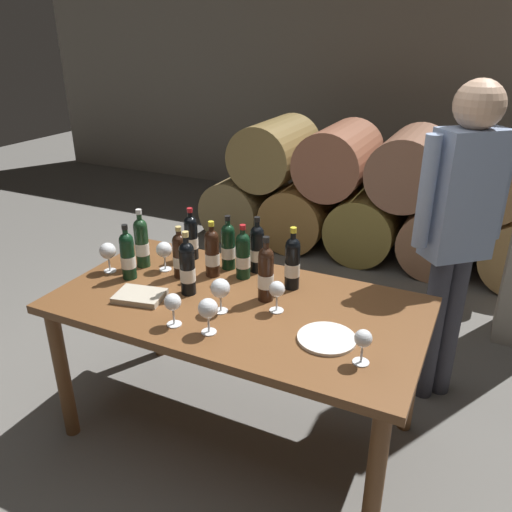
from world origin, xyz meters
TOP-DOWN VIEW (x-y plane):
  - ground_plane at (0.00, 0.00)m, footprint 14.00×14.00m
  - cellar_back_wall at (0.00, 4.20)m, footprint 10.00×0.24m
  - barrel_stack at (0.00, 2.60)m, footprint 3.12×0.90m
  - dining_table at (0.00, 0.00)m, footprint 1.70×0.90m
  - wine_bottle_0 at (-0.24, 0.19)m, footprint 0.07×0.07m
  - wine_bottle_1 at (-0.06, 0.33)m, footprint 0.07×0.07m
  - wine_bottle_2 at (-0.25, -0.03)m, footprint 0.07×0.07m
  - wine_bottle_3 at (-0.45, 0.33)m, footprint 0.07×0.07m
  - wine_bottle_4 at (-0.63, 0.13)m, footprint 0.07×0.07m
  - wine_bottle_5 at (-0.38, 0.11)m, footprint 0.07×0.07m
  - wine_bottle_6 at (0.11, 0.08)m, footprint 0.07×0.07m
  - wine_bottle_7 at (-0.60, -0.01)m, footprint 0.07×0.07m
  - wine_bottle_8 at (-0.09, 0.24)m, footprint 0.07×0.07m
  - wine_bottle_9 at (0.17, 0.24)m, footprint 0.07×0.07m
  - wine_bottle_10 at (-0.21, 0.30)m, footprint 0.07×0.07m
  - wine_glass_0 at (0.64, -0.22)m, footprint 0.07×0.07m
  - wine_glass_1 at (-0.02, -0.11)m, footprint 0.09×0.09m
  - wine_glass_2 at (0.20, 0.00)m, footprint 0.07×0.07m
  - wine_glass_3 at (0.02, -0.28)m, footprint 0.08×0.08m
  - wine_glass_4 at (-0.75, 0.00)m, footprint 0.08×0.08m
  - wine_glass_5 at (-0.15, -0.30)m, footprint 0.07×0.07m
  - wine_glass_6 at (-0.50, 0.14)m, footprint 0.08×0.08m
  - tasting_notebook at (-0.42, -0.17)m, footprint 0.25×0.20m
  - serving_plate at (0.47, -0.13)m, footprint 0.24×0.24m
  - sommelier_presenting at (0.85, 0.75)m, footprint 0.39×0.35m

SIDE VIEW (x-z plane):
  - ground_plane at x=0.00m, z-range 0.00..0.00m
  - barrel_stack at x=0.00m, z-range -0.03..1.12m
  - dining_table at x=0.00m, z-range 0.29..1.05m
  - serving_plate at x=0.47m, z-range 0.76..0.77m
  - tasting_notebook at x=-0.42m, z-range 0.76..0.79m
  - wine_glass_0 at x=0.64m, z-range 0.79..0.93m
  - wine_glass_2 at x=0.20m, z-range 0.79..0.94m
  - wine_glass_5 at x=-0.15m, z-range 0.79..0.94m
  - wine_glass_6 at x=-0.50m, z-range 0.79..0.95m
  - wine_glass_3 at x=0.02m, z-range 0.79..0.95m
  - wine_glass_4 at x=-0.75m, z-range 0.79..0.95m
  - wine_glass_1 at x=-0.02m, z-range 0.79..0.95m
  - wine_bottle_5 at x=-0.38m, z-range 0.74..1.01m
  - wine_bottle_8 at x=-0.09m, z-range 0.74..1.03m
  - wine_bottle_7 at x=-0.60m, z-range 0.74..1.03m
  - wine_bottle_3 at x=-0.45m, z-range 0.74..1.03m
  - wine_bottle_10 at x=-0.21m, z-range 0.74..1.03m
  - wine_bottle_0 at x=-0.24m, z-range 0.74..1.03m
  - wine_bottle_1 at x=-0.06m, z-range 0.74..1.04m
  - wine_bottle_9 at x=0.17m, z-range 0.74..1.05m
  - wine_bottle_6 at x=0.11m, z-range 0.74..1.05m
  - wine_bottle_2 at x=-0.25m, z-range 0.74..1.05m
  - wine_bottle_4 at x=-0.63m, z-range 0.74..1.05m
  - sommelier_presenting at x=0.85m, z-range 0.19..1.90m
  - cellar_back_wall at x=0.00m, z-range 0.00..2.80m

